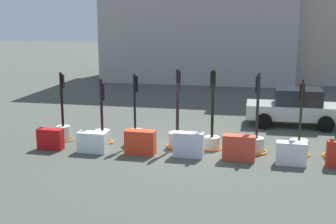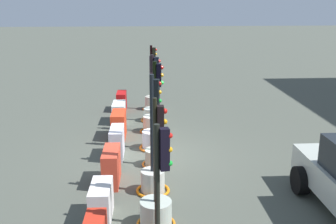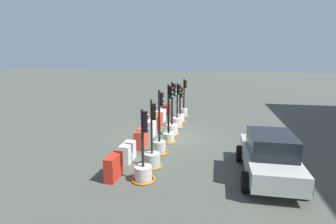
% 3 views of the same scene
% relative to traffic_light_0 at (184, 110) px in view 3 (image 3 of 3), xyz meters
% --- Properties ---
extents(ground_plane, '(120.00, 120.00, 0.00)m').
position_rel_traffic_light_0_xyz_m(ground_plane, '(5.36, -0.11, -0.50)').
color(ground_plane, '#494E44').
extents(traffic_light_0, '(0.83, 0.83, 2.78)m').
position_rel_traffic_light_0_xyz_m(traffic_light_0, '(0.00, 0.00, 0.00)').
color(traffic_light_0, beige).
rests_on(traffic_light_0, ground_plane).
extents(traffic_light_1, '(0.85, 0.85, 2.58)m').
position_rel_traffic_light_0_xyz_m(traffic_light_1, '(1.69, -0.05, -0.06)').
color(traffic_light_1, silver).
rests_on(traffic_light_1, ground_plane).
extents(traffic_light_2, '(0.92, 0.92, 2.80)m').
position_rel_traffic_light_0_xyz_m(traffic_light_2, '(3.05, -0.04, -0.06)').
color(traffic_light_2, beige).
rests_on(traffic_light_2, ground_plane).
extents(traffic_light_3, '(0.87, 0.87, 3.03)m').
position_rel_traffic_light_0_xyz_m(traffic_light_3, '(4.75, -0.08, 0.01)').
color(traffic_light_3, silver).
rests_on(traffic_light_3, ground_plane).
extents(traffic_light_4, '(0.79, 0.79, 3.03)m').
position_rel_traffic_light_0_xyz_m(traffic_light_4, '(6.07, -0.04, 0.06)').
color(traffic_light_4, beige).
rests_on(traffic_light_4, ground_plane).
extents(traffic_light_5, '(0.85, 0.85, 2.98)m').
position_rel_traffic_light_0_xyz_m(traffic_light_5, '(7.73, -0.16, -0.01)').
color(traffic_light_5, beige).
rests_on(traffic_light_5, ground_plane).
extents(traffic_light_6, '(0.84, 0.84, 2.80)m').
position_rel_traffic_light_0_xyz_m(traffic_light_6, '(9.27, -0.14, -0.06)').
color(traffic_light_6, '#ACB7AB').
rests_on(traffic_light_6, ground_plane).
extents(traffic_light_7, '(0.88, 0.88, 2.67)m').
position_rel_traffic_light_0_xyz_m(traffic_light_7, '(10.55, -0.15, -0.06)').
color(traffic_light_7, beige).
rests_on(traffic_light_7, ground_plane).
extents(construction_barrier_0, '(0.98, 0.40, 0.80)m').
position_rel_traffic_light_0_xyz_m(construction_barrier_0, '(0.06, -1.30, -0.10)').
color(construction_barrier_0, red).
rests_on(construction_barrier_0, ground_plane).
extents(construction_barrier_1, '(1.09, 0.50, 0.77)m').
position_rel_traffic_light_0_xyz_m(construction_barrier_1, '(1.77, -1.32, -0.12)').
color(construction_barrier_1, white).
rests_on(construction_barrier_1, ground_plane).
extents(construction_barrier_2, '(1.11, 0.49, 0.90)m').
position_rel_traffic_light_0_xyz_m(construction_barrier_2, '(3.58, -1.23, -0.05)').
color(construction_barrier_2, red).
rests_on(construction_barrier_2, ground_plane).
extents(construction_barrier_3, '(1.09, 0.41, 0.91)m').
position_rel_traffic_light_0_xyz_m(construction_barrier_3, '(5.36, -1.19, -0.04)').
color(construction_barrier_3, silver).
rests_on(construction_barrier_3, ground_plane).
extents(construction_barrier_4, '(1.14, 0.43, 0.91)m').
position_rel_traffic_light_0_xyz_m(construction_barrier_4, '(7.15, -1.23, -0.04)').
color(construction_barrier_4, '#DA412B').
rests_on(construction_barrier_4, ground_plane).
extents(construction_barrier_5, '(1.03, 0.46, 0.80)m').
position_rel_traffic_light_0_xyz_m(construction_barrier_5, '(8.93, -1.32, -0.10)').
color(construction_barrier_5, silver).
rests_on(construction_barrier_5, ground_plane).
extents(construction_barrier_6, '(1.02, 0.38, 0.91)m').
position_rel_traffic_light_0_xyz_m(construction_barrier_6, '(10.58, -1.28, -0.04)').
color(construction_barrier_6, red).
rests_on(construction_barrier_6, ground_plane).
extents(car_silver_hatchback, '(4.27, 2.14, 1.73)m').
position_rel_traffic_light_0_xyz_m(car_silver_hatchback, '(9.42, 4.38, 0.36)').
color(car_silver_hatchback, '#B4BBAF').
rests_on(car_silver_hatchback, ground_plane).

